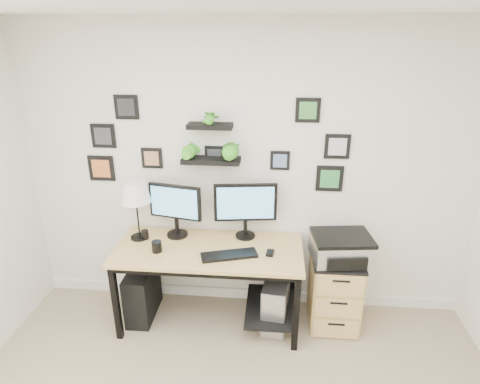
# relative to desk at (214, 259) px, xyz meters

# --- Properties ---
(room) EXTENTS (4.00, 4.00, 4.00)m
(room) POSITION_rel_desk_xyz_m (0.26, 0.32, -0.58)
(room) COLOR tan
(room) RESTS_ON ground
(desk) EXTENTS (1.60, 0.70, 0.75)m
(desk) POSITION_rel_desk_xyz_m (0.00, 0.00, 0.00)
(desk) COLOR tan
(desk) RESTS_ON ground
(monitor_left) EXTENTS (0.48, 0.22, 0.49)m
(monitor_left) POSITION_rel_desk_xyz_m (-0.36, 0.17, 0.41)
(monitor_left) COLOR black
(monitor_left) RESTS_ON desk
(monitor_right) EXTENTS (0.55, 0.20, 0.51)m
(monitor_right) POSITION_rel_desk_xyz_m (0.26, 0.20, 0.43)
(monitor_right) COLOR black
(monitor_right) RESTS_ON desk
(keyboard) EXTENTS (0.48, 0.27, 0.02)m
(keyboard) POSITION_rel_desk_xyz_m (0.15, -0.15, 0.14)
(keyboard) COLOR black
(keyboard) RESTS_ON desk
(mouse) EXTENTS (0.07, 0.10, 0.03)m
(mouse) POSITION_rel_desk_xyz_m (0.49, -0.09, 0.14)
(mouse) COLOR black
(mouse) RESTS_ON desk
(table_lamp) EXTENTS (0.26, 0.26, 0.53)m
(table_lamp) POSITION_rel_desk_xyz_m (-0.68, 0.10, 0.55)
(table_lamp) COLOR black
(table_lamp) RESTS_ON desk
(mug) EXTENTS (0.08, 0.08, 0.09)m
(mug) POSITION_rel_desk_xyz_m (-0.46, -0.12, 0.17)
(mug) COLOR black
(mug) RESTS_ON desk
(pen_cup) EXTENTS (0.06, 0.06, 0.08)m
(pen_cup) POSITION_rel_desk_xyz_m (-0.63, 0.08, 0.16)
(pen_cup) COLOR black
(pen_cup) RESTS_ON desk
(pc_tower_black) EXTENTS (0.22, 0.48, 0.48)m
(pc_tower_black) POSITION_rel_desk_xyz_m (-0.67, -0.01, -0.39)
(pc_tower_black) COLOR black
(pc_tower_black) RESTS_ON ground
(pc_tower_grey) EXTENTS (0.26, 0.49, 0.46)m
(pc_tower_grey) POSITION_rel_desk_xyz_m (0.55, -0.02, -0.39)
(pc_tower_grey) COLOR gray
(pc_tower_grey) RESTS_ON ground
(file_cabinet) EXTENTS (0.43, 0.53, 0.67)m
(file_cabinet) POSITION_rel_desk_xyz_m (1.07, 0.06, -0.29)
(file_cabinet) COLOR tan
(file_cabinet) RESTS_ON ground
(printer) EXTENTS (0.52, 0.44, 0.22)m
(printer) POSITION_rel_desk_xyz_m (1.09, 0.03, 0.15)
(printer) COLOR silver
(printer) RESTS_ON file_cabinet
(wall_decor) EXTENTS (2.30, 0.18, 0.85)m
(wall_decor) POSITION_rel_desk_xyz_m (-0.03, 0.26, 0.99)
(wall_decor) COLOR black
(wall_decor) RESTS_ON ground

